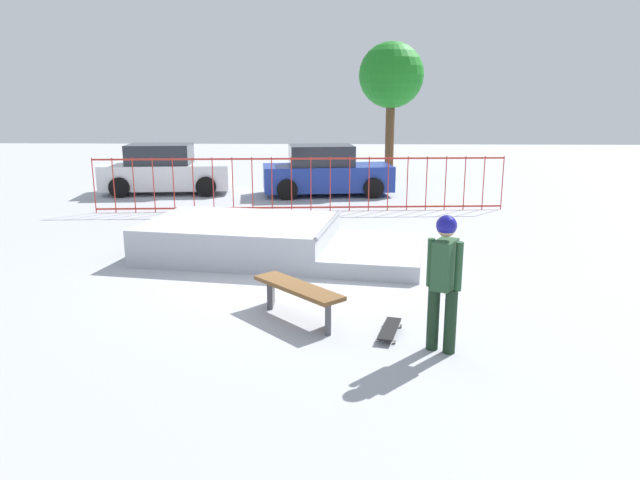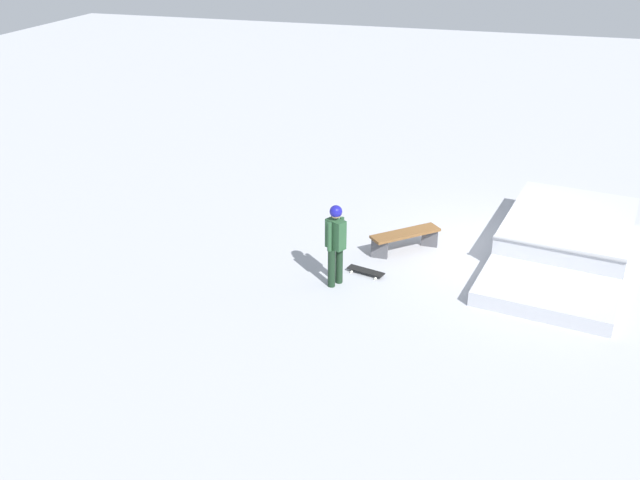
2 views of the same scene
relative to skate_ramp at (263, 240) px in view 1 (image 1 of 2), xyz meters
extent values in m
plane|color=#A8AAB2|center=(0.45, -1.17, -0.32)|extent=(60.00, 60.00, 0.00)
cube|color=#B0B3BB|center=(-0.47, 0.08, 0.03)|extent=(3.97, 3.14, 0.70)
cube|color=#B0B3BB|center=(2.19, -0.35, -0.17)|extent=(2.19, 2.85, 0.30)
cylinder|color=gray|center=(1.30, -0.21, 0.38)|extent=(0.49, 2.58, 0.08)
cylinder|color=black|center=(2.88, -4.49, 0.09)|extent=(0.15, 0.15, 0.82)
cylinder|color=black|center=(2.69, -4.38, 0.09)|extent=(0.15, 0.15, 0.82)
cube|color=#264C2D|center=(2.78, -4.44, 0.80)|extent=(0.37, 0.44, 0.60)
cylinder|color=#264C2D|center=(2.94, -4.52, 0.80)|extent=(0.09, 0.09, 0.60)
cylinder|color=#264C2D|center=(2.63, -4.35, 0.80)|extent=(0.09, 0.09, 0.60)
sphere|color=tan|center=(2.78, -4.44, 1.25)|extent=(0.22, 0.22, 0.22)
sphere|color=navy|center=(2.78, -4.44, 1.28)|extent=(0.25, 0.25, 0.25)
cube|color=black|center=(2.19, -3.94, -0.23)|extent=(0.39, 0.82, 0.02)
cylinder|color=silver|center=(2.24, -4.24, -0.29)|extent=(0.04, 0.06, 0.06)
cylinder|color=silver|center=(2.01, -4.18, -0.29)|extent=(0.04, 0.06, 0.06)
cylinder|color=silver|center=(2.37, -3.69, -0.29)|extent=(0.04, 0.06, 0.06)
cylinder|color=silver|center=(2.15, -3.64, -0.29)|extent=(0.04, 0.06, 0.06)
cylinder|color=#B22D23|center=(0.45, 4.76, 1.13)|extent=(11.23, 0.92, 0.05)
cylinder|color=#B22D23|center=(0.45, 4.76, -0.22)|extent=(11.23, 0.92, 0.05)
cylinder|color=#B22D23|center=(-5.16, 4.32, 0.43)|extent=(0.03, 0.03, 1.50)
cylinder|color=#B22D23|center=(-4.63, 4.36, 0.43)|extent=(0.03, 0.03, 1.50)
cylinder|color=#B22D23|center=(-4.09, 4.41, 0.43)|extent=(0.03, 0.03, 1.50)
cylinder|color=#B22D23|center=(-3.56, 4.45, 0.43)|extent=(0.03, 0.03, 1.50)
cylinder|color=#B22D23|center=(-3.02, 4.49, 0.43)|extent=(0.03, 0.03, 1.50)
cylinder|color=#B22D23|center=(-2.49, 4.53, 0.43)|extent=(0.03, 0.03, 1.50)
cylinder|color=#B22D23|center=(-1.95, 4.57, 0.43)|extent=(0.03, 0.03, 1.50)
cylinder|color=#B22D23|center=(-1.42, 4.61, 0.43)|extent=(0.03, 0.03, 1.50)
cylinder|color=#B22D23|center=(-0.89, 4.65, 0.43)|extent=(0.03, 0.03, 1.50)
cylinder|color=#B22D23|center=(-0.35, 4.70, 0.43)|extent=(0.03, 0.03, 1.50)
cylinder|color=#B22D23|center=(0.18, 4.74, 0.43)|extent=(0.03, 0.03, 1.50)
cylinder|color=#B22D23|center=(0.72, 4.78, 0.43)|extent=(0.03, 0.03, 1.50)
cylinder|color=#B22D23|center=(1.25, 4.82, 0.43)|extent=(0.03, 0.03, 1.50)
cylinder|color=#B22D23|center=(1.79, 4.86, 0.43)|extent=(0.03, 0.03, 1.50)
cylinder|color=#B22D23|center=(2.32, 4.90, 0.43)|extent=(0.03, 0.03, 1.50)
cylinder|color=#B22D23|center=(2.86, 4.94, 0.43)|extent=(0.03, 0.03, 1.50)
cylinder|color=#B22D23|center=(3.39, 4.99, 0.43)|extent=(0.03, 0.03, 1.50)
cylinder|color=#B22D23|center=(3.92, 5.03, 0.43)|extent=(0.03, 0.03, 1.50)
cylinder|color=#B22D23|center=(4.46, 5.07, 0.43)|extent=(0.03, 0.03, 1.50)
cylinder|color=#B22D23|center=(4.99, 5.11, 0.43)|extent=(0.03, 0.03, 1.50)
cylinder|color=#B22D23|center=(5.53, 5.15, 0.43)|extent=(0.03, 0.03, 1.50)
cylinder|color=#B22D23|center=(6.06, 5.19, 0.43)|extent=(0.03, 0.03, 1.50)
cube|color=brown|center=(0.93, -3.36, 0.13)|extent=(1.38, 1.44, 0.06)
cube|color=#4C4C51|center=(1.37, -3.84, -0.11)|extent=(0.08, 0.36, 0.42)
cube|color=#4C4C51|center=(0.49, -2.88, -0.11)|extent=(0.08, 0.36, 0.42)
cube|color=white|center=(-4.16, 7.81, 0.24)|extent=(4.25, 2.11, 0.80)
cube|color=#262B33|center=(-4.36, 7.79, 0.96)|extent=(2.14, 1.69, 0.64)
cylinder|color=black|center=(-2.91, 8.79, 0.00)|extent=(0.66, 0.28, 0.64)
cylinder|color=black|center=(-2.73, 7.10, 0.00)|extent=(0.66, 0.28, 0.64)
cylinder|color=black|center=(-5.59, 8.52, 0.00)|extent=(0.66, 0.28, 0.64)
cylinder|color=black|center=(-5.42, 6.83, 0.00)|extent=(0.66, 0.28, 0.64)
cube|color=#1E3899|center=(1.11, 7.61, 0.24)|extent=(4.31, 2.28, 0.80)
cube|color=#262B33|center=(0.91, 7.59, 0.96)|extent=(2.20, 1.78, 0.64)
cylinder|color=black|center=(2.32, 8.65, 0.00)|extent=(0.67, 0.31, 0.64)
cylinder|color=black|center=(2.57, 6.97, 0.00)|extent=(0.67, 0.31, 0.64)
cylinder|color=black|center=(-0.35, 8.26, 0.00)|extent=(0.67, 0.31, 0.64)
cylinder|color=black|center=(-0.10, 6.58, 0.00)|extent=(0.67, 0.31, 0.64)
cylinder|color=brown|center=(3.44, 11.83, 1.26)|extent=(0.34, 0.34, 3.16)
sphere|color=#1B7D20|center=(3.44, 11.83, 3.58)|extent=(2.46, 2.46, 2.46)
camera|label=1|loc=(1.51, -11.28, 2.76)|focal=32.96mm
camera|label=2|loc=(14.83, -1.12, 6.67)|focal=39.60mm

